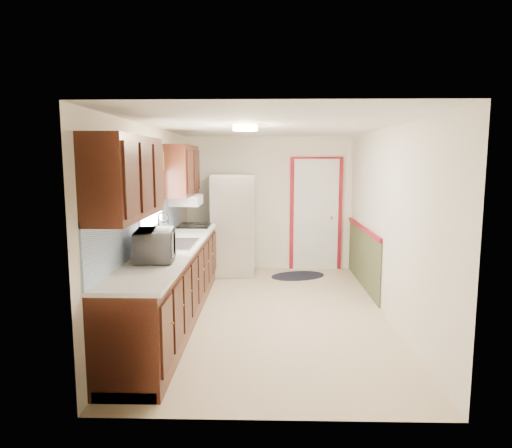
{
  "coord_description": "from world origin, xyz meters",
  "views": [
    {
      "loc": [
        -0.04,
        -5.76,
        1.98
      ],
      "look_at": [
        -0.18,
        0.15,
        1.15
      ],
      "focal_mm": 32.0,
      "sensor_mm": 36.0,
      "label": 1
    }
  ],
  "objects": [
    {
      "name": "refrigerator",
      "position": [
        -0.64,
        2.05,
        0.87
      ],
      "size": [
        0.8,
        0.77,
        1.74
      ],
      "rotation": [
        0.0,
        0.0,
        0.11
      ],
      "color": "#B7B7BC",
      "rests_on": "ground"
    },
    {
      "name": "cooktop",
      "position": [
        -1.19,
        1.4,
        0.95
      ],
      "size": [
        0.5,
        0.61,
        0.02
      ],
      "primitive_type": "cube",
      "color": "black",
      "rests_on": "kitchen_run"
    },
    {
      "name": "kitchen_run",
      "position": [
        -1.24,
        -0.29,
        0.81
      ],
      "size": [
        0.63,
        4.0,
        2.2
      ],
      "color": "#34140B",
      "rests_on": "ground"
    },
    {
      "name": "rug",
      "position": [
        0.5,
        1.9,
        0.01
      ],
      "size": [
        1.11,
        0.92,
        0.01
      ],
      "primitive_type": "ellipsoid",
      "rotation": [
        0.0,
        0.0,
        0.37
      ],
      "color": "black",
      "rests_on": "ground"
    },
    {
      "name": "ceiling_fixture",
      "position": [
        -0.3,
        -0.2,
        2.36
      ],
      "size": [
        0.3,
        0.3,
        0.06
      ],
      "primitive_type": "cylinder",
      "color": "#FFD88C",
      "rests_on": "room_shell"
    },
    {
      "name": "room_shell",
      "position": [
        0.0,
        0.0,
        1.2
      ],
      "size": [
        3.2,
        5.2,
        2.52
      ],
      "color": "beige",
      "rests_on": "ground"
    },
    {
      "name": "back_wall_trim",
      "position": [
        0.99,
        2.21,
        0.89
      ],
      "size": [
        1.12,
        2.3,
        2.08
      ],
      "color": "maroon",
      "rests_on": "ground"
    },
    {
      "name": "microwave",
      "position": [
        -1.2,
        -1.1,
        1.14
      ],
      "size": [
        0.4,
        0.62,
        0.39
      ],
      "primitive_type": "imported",
      "rotation": [
        0.0,
        0.0,
        1.72
      ],
      "color": "white",
      "rests_on": "kitchen_run"
    }
  ]
}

